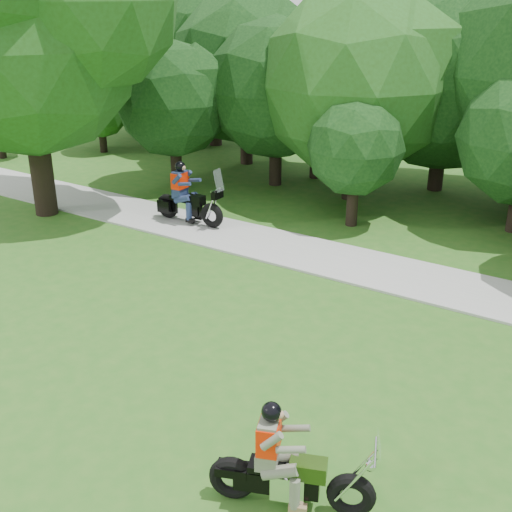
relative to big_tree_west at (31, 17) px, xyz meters
The scene contains 6 objects.
ground 13.82m from the big_tree_west, 33.03° to the right, with size 100.00×100.00×0.00m, color #2A631C.
walkway 12.05m from the big_tree_west, ahead, with size 60.00×2.20×0.06m, color #A3A39E.
tree_line 14.09m from the big_tree_west, 35.09° to the left, with size 39.62×12.56×7.88m.
big_tree_west is the anchor object (origin of this frame).
chopper_motorcycle 15.15m from the big_tree_west, 28.66° to the right, with size 2.20×1.18×1.62m.
touring_motorcycle 6.72m from the big_tree_west, 17.09° to the left, with size 2.38×0.68×1.82m.
Camera 1 is at (5.35, -5.82, 6.46)m, focal length 45.00 mm.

